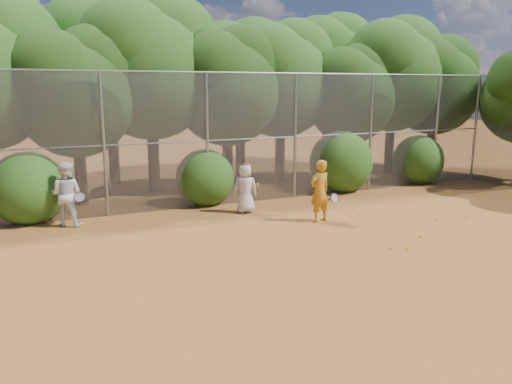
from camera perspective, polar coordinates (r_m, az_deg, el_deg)
name	(u,v)px	position (r m, az deg, el deg)	size (l,w,h in m)	color
ground	(349,262)	(10.68, 10.62, -7.85)	(80.00, 80.00, 0.00)	#945521
fence_back	(235,138)	(15.37, -2.46, 6.21)	(20.05, 0.09, 4.03)	gray
tree_2	(76,87)	(16.06, -19.87, 11.25)	(3.99, 3.47, 5.47)	black
tree_3	(151,62)	(17.48, -11.90, 14.35)	(4.89, 4.26, 6.70)	black
tree_4	(228,82)	(17.62, -3.25, 12.49)	(4.19, 3.64, 5.73)	black
tree_5	(282,74)	(19.39, 2.94, 13.29)	(4.51, 3.92, 6.17)	black
tree_6	(351,90)	(19.83, 10.83, 11.39)	(3.86, 3.36, 5.29)	black
tree_7	(394,70)	(21.85, 15.51, 13.34)	(4.77, 4.14, 6.53)	black
tree_8	(436,81)	(22.94, 19.84, 11.82)	(4.25, 3.70, 5.82)	black
tree_10	(110,57)	(19.46, -16.39, 14.54)	(5.15, 4.48, 7.06)	black
tree_11	(241,72)	(20.42, -1.75, 13.55)	(4.64, 4.03, 6.35)	black
tree_12	(329,66)	(23.08, 8.32, 14.11)	(5.02, 4.37, 6.88)	black
bush_0	(28,185)	(14.69, -24.65, 0.72)	(2.00, 2.00, 2.00)	#224D13
bush_1	(205,175)	(15.50, -5.86, 1.91)	(1.80, 1.80, 1.80)	#224D13
bush_2	(341,159)	(17.69, 9.67, 3.70)	(2.20, 2.20, 2.20)	#224D13
bush_3	(418,158)	(19.88, 18.05, 3.73)	(1.90, 1.90, 1.90)	#224D13
player_yellow	(320,191)	(13.45, 7.30, 0.10)	(0.84, 0.53, 1.69)	orange
player_teen	(245,188)	(14.35, -1.21, 0.45)	(0.77, 0.57, 1.45)	silver
player_white	(66,194)	(13.86, -20.88, -0.22)	(1.03, 0.96, 1.70)	white
ball_0	(421,236)	(12.78, 18.30, -4.79)	(0.07, 0.07, 0.07)	yellow
ball_1	(437,219)	(14.52, 19.96, -2.94)	(0.07, 0.07, 0.07)	yellow
ball_2	(390,248)	(11.66, 15.12, -6.18)	(0.07, 0.07, 0.07)	yellow
ball_3	(467,217)	(15.09, 22.94, -2.62)	(0.07, 0.07, 0.07)	yellow
ball_4	(407,249)	(11.71, 16.87, -6.22)	(0.07, 0.07, 0.07)	yellow
ball_5	(359,215)	(14.35, 11.67, -2.62)	(0.07, 0.07, 0.07)	yellow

